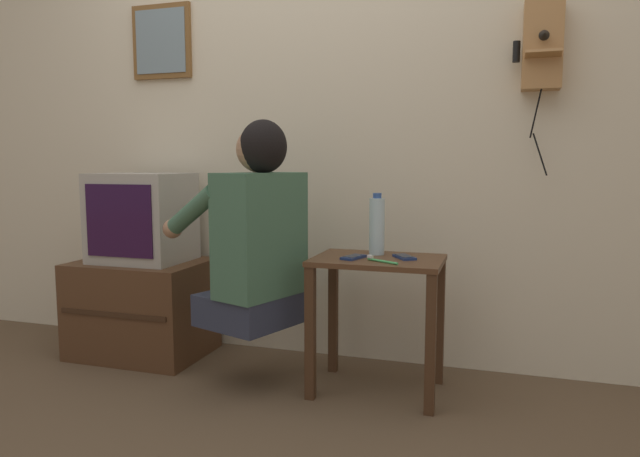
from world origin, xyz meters
name	(u,v)px	position (x,y,z in m)	size (l,w,h in m)	color
ground_plane	(224,443)	(0.00, 0.00, 0.00)	(14.00, 14.00, 0.00)	brown
wall_back	(315,108)	(0.00, 1.05, 1.27)	(6.80, 0.05, 2.55)	beige
side_table	(378,290)	(0.42, 0.63, 0.45)	(0.55, 0.39, 0.59)	#51331E
person	(255,233)	(-0.10, 0.51, 0.69)	(0.63, 0.55, 0.90)	#2D3347
tv_stand	(143,308)	(-0.85, 0.75, 0.25)	(0.66, 0.49, 0.49)	#51331E
television	(142,217)	(-0.84, 0.76, 0.72)	(0.45, 0.39, 0.45)	#ADA89E
wall_phone_antique	(542,44)	(1.06, 0.97, 1.51)	(0.20, 0.19, 0.79)	#AD7A47
framed_picture	(162,42)	(-0.86, 1.02, 1.65)	(0.35, 0.03, 0.39)	brown
cell_phone_held	(353,257)	(0.33, 0.58, 0.60)	(0.09, 0.14, 0.01)	navy
cell_phone_spare	(404,257)	(0.53, 0.65, 0.60)	(0.12, 0.14, 0.01)	navy
water_bottle	(377,226)	(0.40, 0.72, 0.72)	(0.07, 0.07, 0.27)	silver
toothbrush	(380,260)	(0.45, 0.53, 0.60)	(0.14, 0.09, 0.02)	#4CBF66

